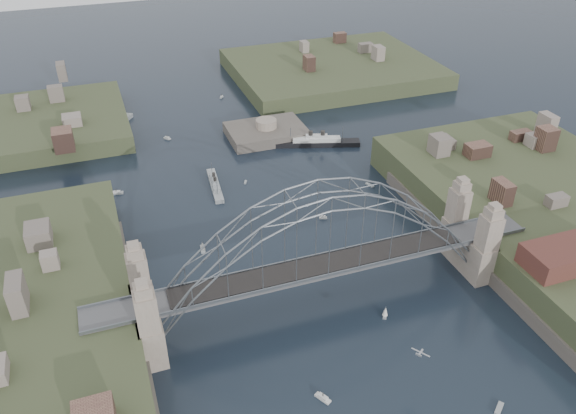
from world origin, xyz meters
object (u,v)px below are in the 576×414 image
at_px(bridge, 322,248).
at_px(naval_cruiser_far, 116,125).
at_px(naval_cruiser_near, 215,185).
at_px(fort_island, 267,138).
at_px(ocean_liner, 316,142).
at_px(wharf_shed, 576,253).

bearing_deg(bridge, naval_cruiser_far, 107.19).
bearing_deg(bridge, naval_cruiser_near, 100.60).
xyz_separation_m(fort_island, naval_cruiser_far, (-40.32, 21.56, 1.19)).
xyz_separation_m(fort_island, naval_cruiser_near, (-20.82, -22.85, 1.08)).
bearing_deg(naval_cruiser_far, naval_cruiser_near, -66.29).
relative_size(bridge, naval_cruiser_far, 5.86).
bearing_deg(fort_island, naval_cruiser_near, -132.34).
xyz_separation_m(bridge, fort_island, (12.00, 70.00, -12.66)).
bearing_deg(naval_cruiser_near, naval_cruiser_far, 113.71).
distance_m(bridge, naval_cruiser_far, 96.52).
relative_size(naval_cruiser_near, naval_cruiser_far, 1.11).
bearing_deg(naval_cruiser_near, ocean_liner, 21.78).
height_order(wharf_shed, naval_cruiser_near, wharf_shed).
relative_size(fort_island, naval_cruiser_near, 1.38).
xyz_separation_m(wharf_shed, naval_cruiser_far, (-72.32, 105.56, -9.16)).
height_order(fort_island, ocean_liner, ocean_liner).
relative_size(fort_island, naval_cruiser_far, 1.53).
bearing_deg(bridge, ocean_liner, 68.56).
bearing_deg(wharf_shed, fort_island, 110.85).
bearing_deg(fort_island, wharf_shed, -69.15).
height_order(bridge, naval_cruiser_far, bridge).
relative_size(fort_island, ocean_liner, 0.91).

